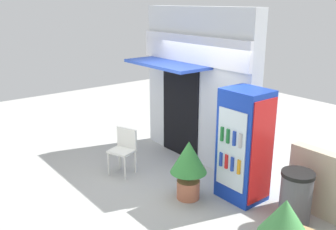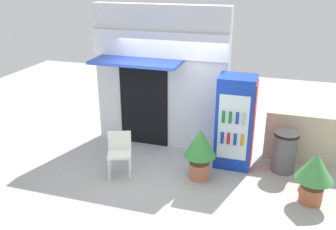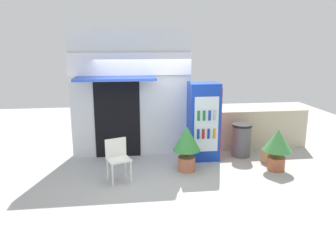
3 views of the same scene
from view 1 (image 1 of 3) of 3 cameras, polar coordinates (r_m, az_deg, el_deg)
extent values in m
plane|color=#B2B2AD|center=(7.26, -2.26, -10.13)|extent=(16.00, 16.00, 0.00)
cube|color=silver|center=(7.84, 4.61, 4.40)|extent=(3.03, 0.32, 3.21)
cube|color=white|center=(7.58, 3.62, 9.96)|extent=(3.03, 0.08, 0.55)
cube|color=blue|center=(7.67, -0.31, 7.75)|extent=(1.89, 0.81, 0.06)
cube|color=black|center=(8.14, 1.86, 0.63)|extent=(1.14, 0.03, 2.03)
cube|color=#1438B2|center=(6.47, 11.51, -4.55)|extent=(0.74, 0.62, 1.94)
cube|color=silver|center=(6.24, 9.57, -5.26)|extent=(0.59, 0.02, 1.36)
cube|color=red|center=(6.25, 14.16, -5.51)|extent=(0.02, 0.56, 1.75)
cylinder|color=#1938A5|center=(6.43, 8.07, -6.66)|extent=(0.06, 0.06, 0.24)
cylinder|color=red|center=(6.36, 8.89, -7.01)|extent=(0.06, 0.06, 0.24)
cylinder|color=#1938A5|center=(6.28, 9.77, -7.37)|extent=(0.06, 0.06, 0.24)
cylinder|color=orange|center=(6.19, 10.74, -7.78)|extent=(0.06, 0.06, 0.24)
cylinder|color=#196B2D|center=(6.27, 8.23, -2.86)|extent=(0.06, 0.06, 0.24)
cylinder|color=#196B2D|center=(6.18, 9.12, -3.18)|extent=(0.06, 0.06, 0.24)
cylinder|color=#1938A5|center=(6.10, 10.06, -3.52)|extent=(0.06, 0.06, 0.24)
cylinder|color=#B2B2B7|center=(6.02, 10.94, -3.84)|extent=(0.06, 0.06, 0.24)
cylinder|color=white|center=(7.53, -9.04, -7.34)|extent=(0.04, 0.04, 0.47)
cylinder|color=white|center=(7.29, -6.58, -8.07)|extent=(0.04, 0.04, 0.47)
cylinder|color=white|center=(7.77, -7.40, -6.47)|extent=(0.04, 0.04, 0.47)
cylinder|color=white|center=(7.54, -4.97, -7.14)|extent=(0.04, 0.04, 0.47)
cube|color=white|center=(7.43, -7.08, -5.46)|extent=(0.57, 0.53, 0.04)
cube|color=white|center=(7.48, -6.29, -3.47)|extent=(0.44, 0.20, 0.40)
cylinder|color=#BC6B4C|center=(6.66, 3.09, -11.20)|extent=(0.40, 0.40, 0.33)
cylinder|color=brown|center=(6.54, 3.12, -9.29)|extent=(0.05, 0.05, 0.16)
cone|color=#388C3D|center=(6.39, 3.18, -6.39)|extent=(0.63, 0.63, 0.56)
cone|color=#47994C|center=(5.06, 17.36, -14.69)|extent=(0.66, 0.66, 0.50)
cylinder|color=#595960|center=(6.19, 18.82, -12.07)|extent=(0.48, 0.48, 0.79)
cylinder|color=black|center=(6.00, 19.21, -8.49)|extent=(0.50, 0.50, 0.06)
camera|label=2|loc=(3.93, -77.99, 12.26)|focal=39.04mm
camera|label=3|loc=(6.39, -65.62, 3.42)|focal=34.14mm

